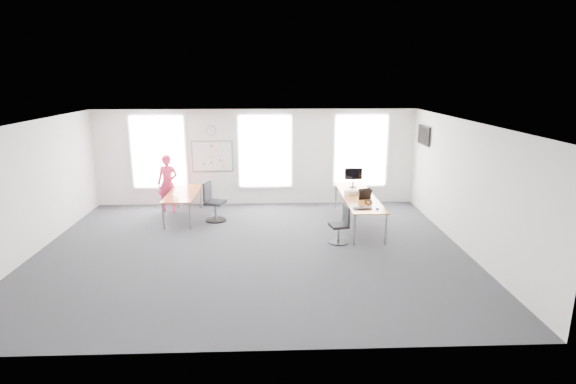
{
  "coord_description": "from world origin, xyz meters",
  "views": [
    {
      "loc": [
        0.47,
        -9.92,
        4.0
      ],
      "look_at": [
        0.91,
        1.2,
        1.1
      ],
      "focal_mm": 28.0,
      "sensor_mm": 36.0,
      "label": 1
    }
  ],
  "objects_px": {
    "headphones": "(368,202)",
    "keyboard": "(362,208)",
    "chair_left": "(213,204)",
    "desk_right": "(358,198)",
    "monitor": "(353,176)",
    "chair_right": "(341,227)",
    "desk_left": "(183,195)",
    "person": "(168,183)"
  },
  "relations": [
    {
      "from": "chair_right",
      "to": "headphones",
      "type": "height_order",
      "value": "chair_right"
    },
    {
      "from": "desk_left",
      "to": "person",
      "type": "distance_m",
      "value": 0.92
    },
    {
      "from": "desk_right",
      "to": "chair_right",
      "type": "height_order",
      "value": "chair_right"
    },
    {
      "from": "chair_right",
      "to": "desk_left",
      "type": "bearing_deg",
      "value": -129.47
    },
    {
      "from": "headphones",
      "to": "chair_right",
      "type": "bearing_deg",
      "value": -133.27
    },
    {
      "from": "desk_right",
      "to": "headphones",
      "type": "height_order",
      "value": "headphones"
    },
    {
      "from": "desk_right",
      "to": "person",
      "type": "xyz_separation_m",
      "value": [
        -5.48,
        1.42,
        0.11
      ]
    },
    {
      "from": "keyboard",
      "to": "headphones",
      "type": "bearing_deg",
      "value": 51.41
    },
    {
      "from": "desk_right",
      "to": "chair_right",
      "type": "xyz_separation_m",
      "value": [
        -0.69,
        -1.41,
        -0.35
      ]
    },
    {
      "from": "desk_left",
      "to": "keyboard",
      "type": "height_order",
      "value": "keyboard"
    },
    {
      "from": "chair_left",
      "to": "monitor",
      "type": "height_order",
      "value": "monitor"
    },
    {
      "from": "chair_right",
      "to": "chair_left",
      "type": "distance_m",
      "value": 3.82
    },
    {
      "from": "chair_right",
      "to": "keyboard",
      "type": "relative_size",
      "value": 1.97
    },
    {
      "from": "chair_left",
      "to": "desk_left",
      "type": "bearing_deg",
      "value": 89.88
    },
    {
      "from": "desk_right",
      "to": "headphones",
      "type": "relative_size",
      "value": 18.62
    },
    {
      "from": "desk_right",
      "to": "monitor",
      "type": "distance_m",
      "value": 1.06
    },
    {
      "from": "headphones",
      "to": "monitor",
      "type": "bearing_deg",
      "value": 100.94
    },
    {
      "from": "desk_right",
      "to": "monitor",
      "type": "xyz_separation_m",
      "value": [
        0.02,
        0.98,
        0.4
      ]
    },
    {
      "from": "chair_left",
      "to": "person",
      "type": "relative_size",
      "value": 0.64
    },
    {
      "from": "chair_right",
      "to": "keyboard",
      "type": "distance_m",
      "value": 0.71
    },
    {
      "from": "chair_right",
      "to": "monitor",
      "type": "distance_m",
      "value": 2.6
    },
    {
      "from": "desk_left",
      "to": "chair_left",
      "type": "xyz_separation_m",
      "value": [
        0.89,
        -0.27,
        -0.21
      ]
    },
    {
      "from": "person",
      "to": "desk_left",
      "type": "bearing_deg",
      "value": -42.5
    },
    {
      "from": "desk_left",
      "to": "person",
      "type": "bearing_deg",
      "value": 129.09
    },
    {
      "from": "chair_left",
      "to": "headphones",
      "type": "xyz_separation_m",
      "value": [
        4.13,
        -1.24,
        0.37
      ]
    },
    {
      "from": "desk_right",
      "to": "desk_left",
      "type": "distance_m",
      "value": 4.97
    },
    {
      "from": "desk_right",
      "to": "monitor",
      "type": "relative_size",
      "value": 5.75
    },
    {
      "from": "monitor",
      "to": "chair_left",
      "type": "bearing_deg",
      "value": -169.52
    },
    {
      "from": "monitor",
      "to": "headphones",
      "type": "bearing_deg",
      "value": -84.5
    },
    {
      "from": "person",
      "to": "monitor",
      "type": "height_order",
      "value": "person"
    },
    {
      "from": "chair_right",
      "to": "chair_left",
      "type": "bearing_deg",
      "value": -131.87
    },
    {
      "from": "person",
      "to": "desk_right",
      "type": "bearing_deg",
      "value": -6.09
    },
    {
      "from": "desk_right",
      "to": "headphones",
      "type": "distance_m",
      "value": 0.8
    },
    {
      "from": "chair_right",
      "to": "headphones",
      "type": "xyz_separation_m",
      "value": [
        0.79,
        0.62,
        0.45
      ]
    },
    {
      "from": "monitor",
      "to": "chair_right",
      "type": "bearing_deg",
      "value": -103.61
    },
    {
      "from": "desk_left",
      "to": "headphones",
      "type": "distance_m",
      "value": 5.24
    },
    {
      "from": "desk_right",
      "to": "person",
      "type": "height_order",
      "value": "person"
    },
    {
      "from": "person",
      "to": "keyboard",
      "type": "relative_size",
      "value": 3.73
    },
    {
      "from": "chair_right",
      "to": "monitor",
      "type": "relative_size",
      "value": 1.59
    },
    {
      "from": "chair_left",
      "to": "monitor",
      "type": "xyz_separation_m",
      "value": [
        4.05,
        0.53,
        0.66
      ]
    },
    {
      "from": "chair_left",
      "to": "keyboard",
      "type": "relative_size",
      "value": 2.39
    },
    {
      "from": "headphones",
      "to": "keyboard",
      "type": "bearing_deg",
      "value": -109.69
    }
  ]
}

